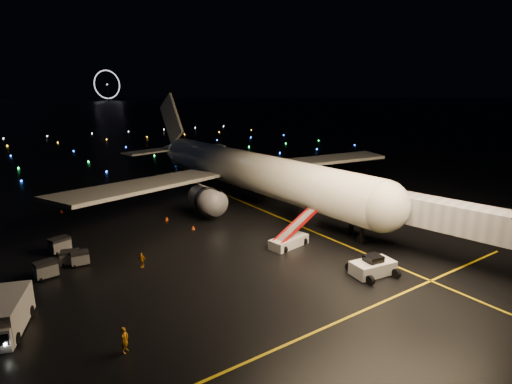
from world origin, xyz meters
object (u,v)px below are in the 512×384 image
airliner (237,148)px  crew_b (10,327)px  crew_a (125,340)px  baggage_cart_2 (80,258)px  baggage_cart_1 (46,270)px  baggage_cart_0 (60,245)px  baggage_cart_3 (70,257)px  service_truck (7,314)px  belt_loader (289,232)px  pushback_tug (373,265)px  crew_c (142,260)px

airliner → crew_b: 43.33m
crew_a → baggage_cart_2: bearing=46.3°
airliner → baggage_cart_1: 35.55m
baggage_cart_1 → baggage_cart_2: baggage_cart_1 is taller
crew_b → baggage_cart_0: (5.73, 15.66, -0.04)m
baggage_cart_3 → crew_b: bearing=-101.3°
crew_a → baggage_cart_2: (0.40, 17.18, -0.21)m
crew_b → baggage_cart_0: 16.67m
service_truck → crew_a: (6.56, -7.72, -0.39)m
baggage_cart_0 → baggage_cart_3: size_ratio=1.16×
airliner → belt_loader: (-6.46, -22.12, -6.83)m
airliner → crew_b: size_ratio=33.39×
baggage_cart_2 → pushback_tug: bearing=-33.9°
service_truck → baggage_cart_1: size_ratio=3.72×
airliner → baggage_cart_3: airliner is taller
airliner → service_truck: 42.55m
crew_b → baggage_cart_1: bearing=41.9°
baggage_cart_2 → baggage_cart_0: bearing=108.3°
service_truck → baggage_cart_1: bearing=85.2°
crew_b → baggage_cart_2: (6.90, 10.80, -0.16)m
pushback_tug → belt_loader: (-2.16, 10.56, 0.77)m
baggage_cart_2 → belt_loader: bearing=-16.4°
service_truck → pushback_tug: bearing=1.9°
baggage_cart_3 → crew_a: bearing=-72.4°
belt_loader → baggage_cart_0: (-22.58, 13.10, -0.92)m
service_truck → baggage_cart_3: (6.14, 10.32, -0.59)m
airliner → service_truck: bearing=-149.0°
belt_loader → baggage_cart_0: belt_loader is taller
pushback_tug → crew_b: pushback_tug is taller
baggage_cart_3 → airliner: bearing=40.6°
pushback_tug → baggage_cart_1: 32.14m
crew_a → crew_b: bearing=93.2°
baggage_cart_3 → baggage_cart_2: bearing=-30.5°
crew_c → baggage_cart_3: 7.83m
crew_b → airliner: bearing=7.6°
crew_a → baggage_cart_3: size_ratio=1.09×
baggage_cart_0 → baggage_cart_2: bearing=-93.7°
crew_c → baggage_cart_1: size_ratio=0.81×
baggage_cart_0 → baggage_cart_2: (1.18, -4.86, -0.12)m
crew_c → baggage_cart_3: crew_c is taller
baggage_cart_1 → belt_loader: bearing=-24.3°
service_truck → baggage_cart_2: 11.76m
crew_a → baggage_cart_1: 16.21m
belt_loader → service_truck: 28.39m
belt_loader → service_truck: belt_loader is taller
crew_a → baggage_cart_1: size_ratio=0.98×
belt_loader → baggage_cart_0: 26.12m
baggage_cart_1 → baggage_cart_2: size_ratio=1.12×
service_truck → crew_c: size_ratio=4.59×
belt_loader → baggage_cart_3: (-22.22, 9.11, -1.04)m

